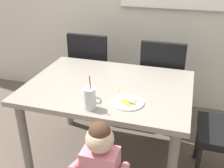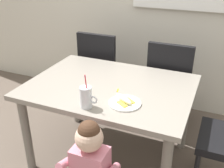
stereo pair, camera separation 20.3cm
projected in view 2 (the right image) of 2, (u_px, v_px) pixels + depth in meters
name	position (u px, v px, depth m)	size (l,w,h in m)	color
ground_plane	(110.00, 156.00, 2.49)	(24.00, 24.00, 0.00)	brown
dining_table	(110.00, 95.00, 2.20)	(1.31, 0.96, 0.74)	gray
dining_chair_left	(101.00, 68.00, 2.98)	(0.44, 0.45, 0.96)	black
dining_chair_right	(170.00, 82.00, 2.68)	(0.44, 0.44, 0.96)	black
toddler_standing	(90.00, 164.00, 1.65)	(0.33, 0.24, 0.84)	#3F4760
milk_cup	(86.00, 98.00, 1.82)	(0.13, 0.08, 0.25)	silver
snack_plate	(125.00, 103.00, 1.88)	(0.23, 0.23, 0.01)	white
peeled_banana	(124.00, 99.00, 1.88)	(0.17, 0.15, 0.07)	#F4EAC6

